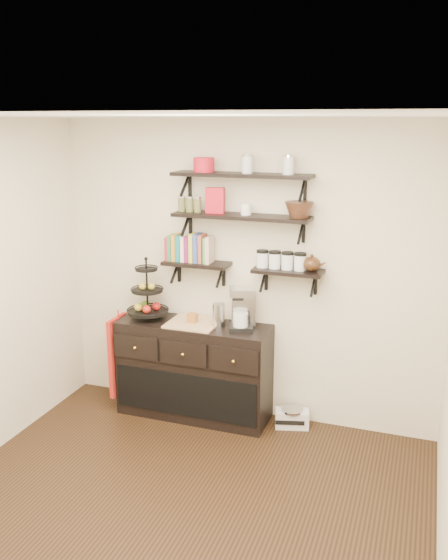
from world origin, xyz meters
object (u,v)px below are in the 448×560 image
coffee_maker (242,309)px  fruit_stand (148,298)px  sideboard (194,370)px  radio (292,418)px

coffee_maker → fruit_stand: bearing=162.3°
sideboard → radio: 0.99m
sideboard → fruit_stand: bearing=179.5°
fruit_stand → coffee_maker: 0.90m
fruit_stand → coffee_maker: size_ratio=1.46×
fruit_stand → sideboard: bearing=-0.5°
coffee_maker → sideboard: bearing=164.3°
radio → fruit_stand: bearing=167.4°
sideboard → coffee_maker: bearing=3.3°
sideboard → radio: (0.92, 0.07, -0.36)m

